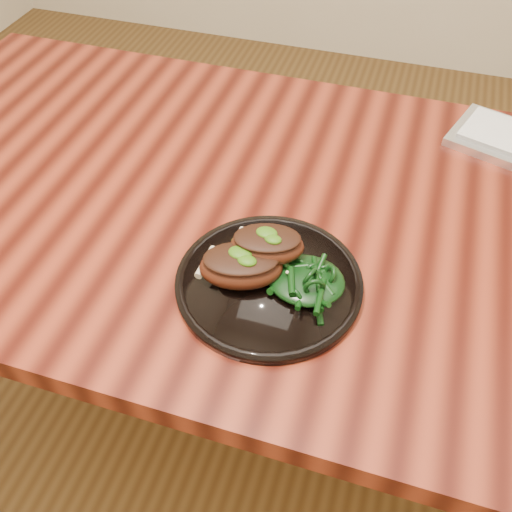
# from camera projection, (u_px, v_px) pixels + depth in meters

# --- Properties ---
(desk) EXTENTS (1.60, 0.80, 0.75)m
(desk) POSITION_uv_depth(u_px,v_px,m) (290.00, 242.00, 0.99)
(desk) COLOR #370D06
(desk) RESTS_ON ground
(plate) EXTENTS (0.27, 0.27, 0.02)m
(plate) POSITION_uv_depth(u_px,v_px,m) (269.00, 282.00, 0.81)
(plate) COLOR black
(plate) RESTS_ON desk
(lamb_chop_front) EXTENTS (0.13, 0.11, 0.05)m
(lamb_chop_front) POSITION_uv_depth(u_px,v_px,m) (241.00, 266.00, 0.79)
(lamb_chop_front) COLOR #451B0D
(lamb_chop_front) RESTS_ON plate
(lamb_chop_back) EXTENTS (0.12, 0.09, 0.05)m
(lamb_chop_back) POSITION_uv_depth(u_px,v_px,m) (267.00, 244.00, 0.79)
(lamb_chop_back) COLOR #451B0D
(lamb_chop_back) RESTS_ON plate
(herb_smear) EXTENTS (0.09, 0.06, 0.01)m
(herb_smear) POSITION_uv_depth(u_px,v_px,m) (258.00, 246.00, 0.85)
(herb_smear) COLOR #1F4B08
(herb_smear) RESTS_ON plate
(greens_heap) EXTENTS (0.11, 0.10, 0.04)m
(greens_heap) POSITION_uv_depth(u_px,v_px,m) (307.00, 277.00, 0.78)
(greens_heap) COLOR black
(greens_heap) RESTS_ON plate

